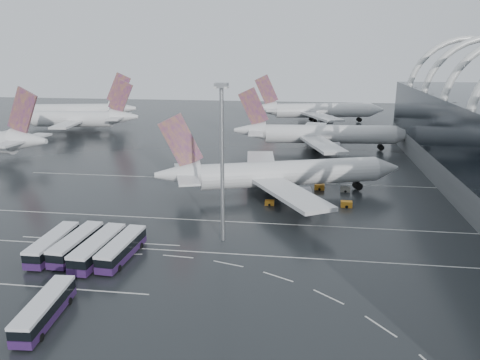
# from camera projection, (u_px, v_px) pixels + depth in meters

# --- Properties ---
(ground) EXTENTS (420.00, 420.00, 0.00)m
(ground) POSITION_uv_depth(u_px,v_px,m) (239.00, 249.00, 76.26)
(ground) COLOR black
(ground) RESTS_ON ground
(lane_marking_near) EXTENTS (120.00, 0.25, 0.01)m
(lane_marking_near) POSITION_uv_depth(u_px,v_px,m) (238.00, 254.00, 74.35)
(lane_marking_near) COLOR beige
(lane_marking_near) RESTS_ON ground
(lane_marking_mid) EXTENTS (120.00, 0.25, 0.01)m
(lane_marking_mid) POSITION_uv_depth(u_px,v_px,m) (248.00, 222.00, 87.68)
(lane_marking_mid) COLOR beige
(lane_marking_mid) RESTS_ON ground
(lane_marking_far) EXTENTS (120.00, 0.25, 0.01)m
(lane_marking_far) POSITION_uv_depth(u_px,v_px,m) (262.00, 181.00, 114.34)
(lane_marking_far) COLOR beige
(lane_marking_far) RESTS_ON ground
(bus_bay_line_south) EXTENTS (28.00, 0.25, 0.01)m
(bus_bay_line_south) POSITION_uv_depth(u_px,v_px,m) (51.00, 287.00, 64.14)
(bus_bay_line_south) COLOR beige
(bus_bay_line_south) RESTS_ON ground
(bus_bay_line_north) EXTENTS (28.00, 0.25, 0.01)m
(bus_bay_line_north) POSITION_uv_depth(u_px,v_px,m) (100.00, 241.00, 79.37)
(bus_bay_line_north) COLOR beige
(bus_bay_line_north) RESTS_ON ground
(airliner_main) EXTENTS (54.12, 46.90, 18.78)m
(airliner_main) POSITION_uv_depth(u_px,v_px,m) (278.00, 174.00, 102.69)
(airliner_main) COLOR silver
(airliner_main) RESTS_ON ground
(airliner_gate_b) EXTENTS (56.55, 50.68, 19.63)m
(airliner_gate_b) POSITION_uv_depth(u_px,v_px,m) (320.00, 135.00, 147.11)
(airliner_gate_b) COLOR silver
(airliner_gate_b) RESTS_ON ground
(airliner_gate_c) EXTENTS (57.18, 51.89, 20.48)m
(airliner_gate_c) POSITION_uv_depth(u_px,v_px,m) (316.00, 111.00, 199.04)
(airliner_gate_c) COLOR silver
(airliner_gate_c) RESTS_ON ground
(jet_remote_mid) EXTENTS (46.42, 37.41, 20.22)m
(jet_remote_mid) POSITION_uv_depth(u_px,v_px,m) (80.00, 119.00, 176.17)
(jet_remote_mid) COLOR silver
(jet_remote_mid) RESTS_ON ground
(jet_remote_far) EXTENTS (49.20, 39.82, 21.45)m
(jet_remote_far) POSITION_uv_depth(u_px,v_px,m) (79.00, 112.00, 193.87)
(jet_remote_far) COLOR silver
(jet_remote_far) RESTS_ON ground
(bus_row_near_a) EXTENTS (3.19, 12.84, 3.15)m
(bus_row_near_a) POSITION_uv_depth(u_px,v_px,m) (53.00, 244.00, 73.84)
(bus_row_near_a) COLOR #2D1543
(bus_row_near_a) RESTS_ON ground
(bus_row_near_b) EXTENTS (3.58, 13.03, 3.18)m
(bus_row_near_b) POSITION_uv_depth(u_px,v_px,m) (77.00, 244.00, 73.91)
(bus_row_near_b) COLOR #2D1543
(bus_row_near_b) RESTS_ON ground
(bus_row_near_c) EXTENTS (3.84, 13.77, 3.35)m
(bus_row_near_c) POSITION_uv_depth(u_px,v_px,m) (98.00, 248.00, 72.21)
(bus_row_near_c) COLOR #2D1543
(bus_row_near_c) RESTS_ON ground
(bus_row_near_d) EXTENTS (3.63, 12.90, 3.14)m
(bus_row_near_d) POSITION_uv_depth(u_px,v_px,m) (122.00, 248.00, 72.40)
(bus_row_near_d) COLOR #2D1543
(bus_row_near_d) RESTS_ON ground
(bus_row_far_c) EXTENTS (3.62, 12.28, 2.98)m
(bus_row_far_c) POSITION_uv_depth(u_px,v_px,m) (45.00, 309.00, 55.87)
(bus_row_far_c) COLOR #2D1543
(bus_row_far_c) RESTS_ON ground
(floodlight_mast) EXTENTS (2.02, 2.02, 26.34)m
(floodlight_mast) POSITION_uv_depth(u_px,v_px,m) (222.00, 145.00, 75.27)
(floodlight_mast) COLOR gray
(floodlight_mast) RESTS_ON ground
(gse_cart_belly_a) EXTENTS (2.28, 1.35, 1.24)m
(gse_cart_belly_a) POSITION_uv_depth(u_px,v_px,m) (346.00, 204.00, 95.90)
(gse_cart_belly_a) COLOR orange
(gse_cart_belly_a) RESTS_ON ground
(gse_cart_belly_b) EXTENTS (2.07, 1.23, 1.13)m
(gse_cart_belly_b) POSITION_uv_depth(u_px,v_px,m) (345.00, 189.00, 106.02)
(gse_cart_belly_b) COLOR slate
(gse_cart_belly_b) RESTS_ON ground
(gse_cart_belly_c) EXTENTS (1.90, 1.12, 1.04)m
(gse_cart_belly_c) POSITION_uv_depth(u_px,v_px,m) (270.00, 203.00, 97.11)
(gse_cart_belly_c) COLOR orange
(gse_cart_belly_c) RESTS_ON ground
(gse_cart_belly_e) EXTENTS (2.27, 1.34, 1.24)m
(gse_cart_belly_e) POSITION_uv_depth(u_px,v_px,m) (319.00, 187.00, 107.58)
(gse_cart_belly_e) COLOR orange
(gse_cart_belly_e) RESTS_ON ground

